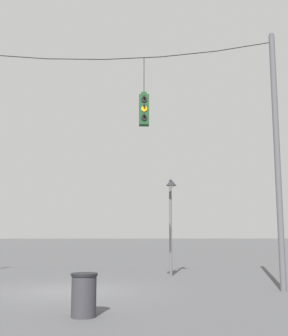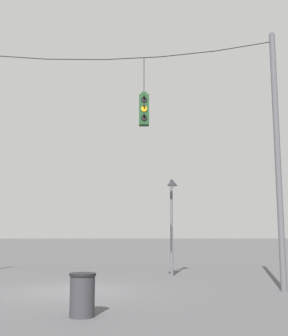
{
  "view_description": "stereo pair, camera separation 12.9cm",
  "coord_description": "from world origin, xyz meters",
  "px_view_note": "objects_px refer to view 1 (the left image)",
  "views": [
    {
      "loc": [
        2.02,
        -14.43,
        1.95
      ],
      "look_at": [
        2.44,
        -0.27,
        4.09
      ],
      "focal_mm": 45.0,
      "sensor_mm": 36.0,
      "label": 1
    },
    {
      "loc": [
        2.15,
        -14.43,
        1.95
      ],
      "look_at": [
        2.44,
        -0.27,
        4.09
      ],
      "focal_mm": 45.0,
      "sensor_mm": 36.0,
      "label": 2
    }
  ],
  "objects_px": {
    "traffic_light_near_right_pole": "(144,110)",
    "street_lamp": "(171,204)",
    "utility_pole_right": "(277,156)",
    "trash_bin": "(84,295)"
  },
  "relations": [
    {
      "from": "street_lamp",
      "to": "trash_bin",
      "type": "distance_m",
      "value": 9.48
    },
    {
      "from": "street_lamp",
      "to": "trash_bin",
      "type": "relative_size",
      "value": 4.33
    },
    {
      "from": "utility_pole_right",
      "to": "street_lamp",
      "type": "bearing_deg",
      "value": 125.54
    },
    {
      "from": "street_lamp",
      "to": "utility_pole_right",
      "type": "bearing_deg",
      "value": -54.46
    },
    {
      "from": "street_lamp",
      "to": "trash_bin",
      "type": "bearing_deg",
      "value": -108.28
    },
    {
      "from": "trash_bin",
      "to": "street_lamp",
      "type": "bearing_deg",
      "value": 71.72
    },
    {
      "from": "traffic_light_near_right_pole",
      "to": "street_lamp",
      "type": "bearing_deg",
      "value": 73.72
    },
    {
      "from": "street_lamp",
      "to": "trash_bin",
      "type": "xyz_separation_m",
      "value": [
        -2.85,
        -8.64,
        -2.68
      ]
    },
    {
      "from": "utility_pole_right",
      "to": "traffic_light_near_right_pole",
      "type": "distance_m",
      "value": 4.89
    },
    {
      "from": "utility_pole_right",
      "to": "trash_bin",
      "type": "bearing_deg",
      "value": -146.44
    }
  ]
}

